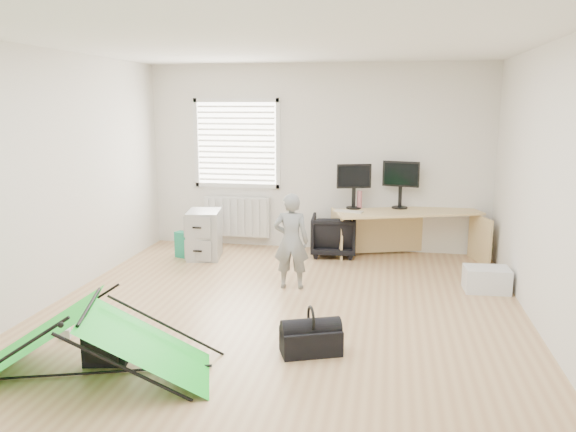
% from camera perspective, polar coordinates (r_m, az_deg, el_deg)
% --- Properties ---
extents(ground, '(5.50, 5.50, 0.00)m').
position_cam_1_polar(ground, '(5.89, -0.71, -9.86)').
color(ground, tan).
rests_on(ground, ground).
extents(back_wall, '(5.00, 0.02, 2.70)m').
position_cam_1_polar(back_wall, '(8.25, 2.96, 5.90)').
color(back_wall, silver).
rests_on(back_wall, ground).
extents(window, '(1.20, 0.06, 1.20)m').
position_cam_1_polar(window, '(8.43, -5.24, 7.35)').
color(window, silver).
rests_on(window, back_wall).
extents(radiator, '(1.00, 0.12, 0.60)m').
position_cam_1_polar(radiator, '(8.54, -5.18, -0.05)').
color(radiator, silver).
rests_on(radiator, back_wall).
extents(desk, '(2.08, 1.25, 0.68)m').
position_cam_1_polar(desk, '(7.98, 11.96, -1.88)').
color(desk, tan).
rests_on(desk, ground).
extents(filing_cabinet, '(0.52, 0.64, 0.67)m').
position_cam_1_polar(filing_cabinet, '(7.94, -8.48, -1.84)').
color(filing_cabinet, '#A1A4A6').
rests_on(filing_cabinet, ground).
extents(monitor_left, '(0.49, 0.25, 0.46)m').
position_cam_1_polar(monitor_left, '(7.93, 6.70, 2.40)').
color(monitor_left, black).
rests_on(monitor_left, desk).
extents(monitor_right, '(0.52, 0.22, 0.49)m').
position_cam_1_polar(monitor_right, '(8.06, 11.33, 2.50)').
color(monitor_right, black).
rests_on(monitor_right, desk).
extents(keyboard, '(0.41, 0.21, 0.02)m').
position_cam_1_polar(keyboard, '(7.71, 6.17, 0.47)').
color(keyboard, beige).
rests_on(keyboard, desk).
extents(thermos, '(0.07, 0.07, 0.25)m').
position_cam_1_polar(thermos, '(7.97, 7.27, 1.66)').
color(thermos, '#B3646C').
rests_on(thermos, desk).
extents(office_chair, '(0.66, 0.68, 0.58)m').
position_cam_1_polar(office_chair, '(8.02, 4.67, -1.95)').
color(office_chair, black).
rests_on(office_chair, ground).
extents(person, '(0.43, 0.30, 1.13)m').
position_cam_1_polar(person, '(6.52, 0.32, -2.57)').
color(person, gray).
rests_on(person, ground).
extents(kite, '(2.04, 1.37, 0.58)m').
position_cam_1_polar(kite, '(4.80, -19.30, -11.86)').
color(kite, '#14D829').
rests_on(kite, ground).
extents(storage_crate, '(0.52, 0.37, 0.28)m').
position_cam_1_polar(storage_crate, '(6.91, 19.52, -6.08)').
color(storage_crate, silver).
rests_on(storage_crate, ground).
extents(tote_bag, '(0.33, 0.23, 0.37)m').
position_cam_1_polar(tote_bag, '(8.01, -10.32, -2.91)').
color(tote_bag, '#1C8D67').
rests_on(tote_bag, ground).
extents(laptop_bag, '(0.37, 0.18, 0.26)m').
position_cam_1_polar(laptop_bag, '(4.99, -18.13, -12.86)').
color(laptop_bag, black).
rests_on(laptop_bag, ground).
extents(white_box, '(0.12, 0.12, 0.09)m').
position_cam_1_polar(white_box, '(5.68, -21.70, -11.04)').
color(white_box, silver).
rests_on(white_box, ground).
extents(duffel_bag, '(0.58, 0.43, 0.22)m').
position_cam_1_polar(duffel_bag, '(4.98, 2.33, -12.59)').
color(duffel_bag, black).
rests_on(duffel_bag, ground).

